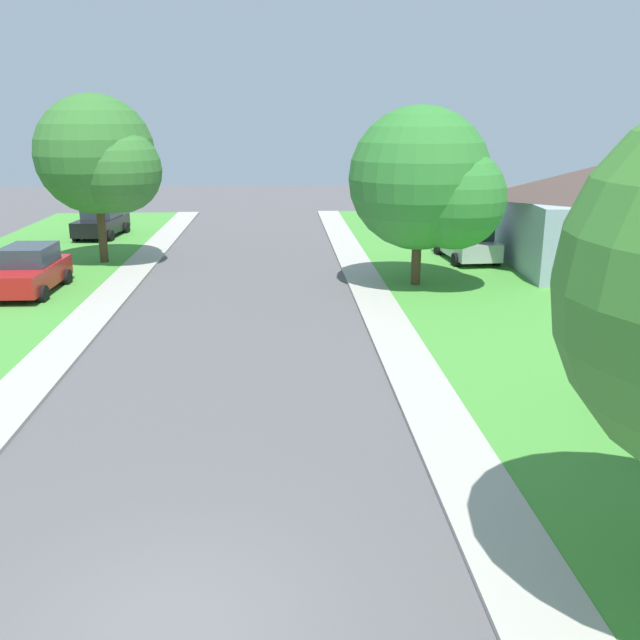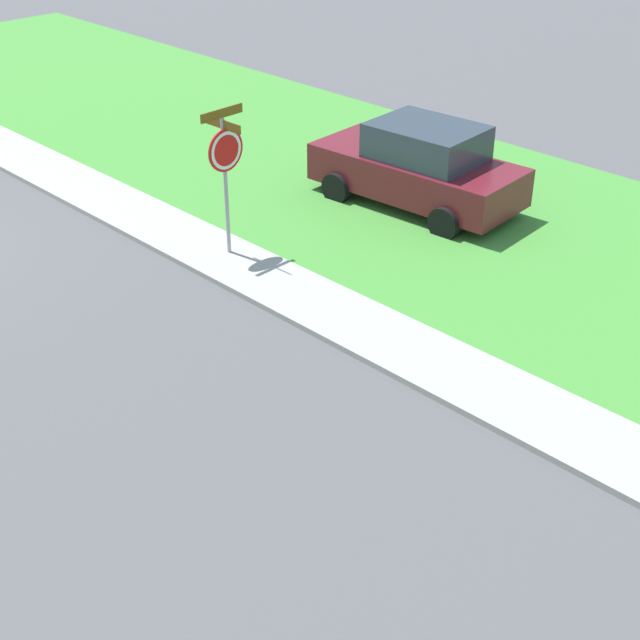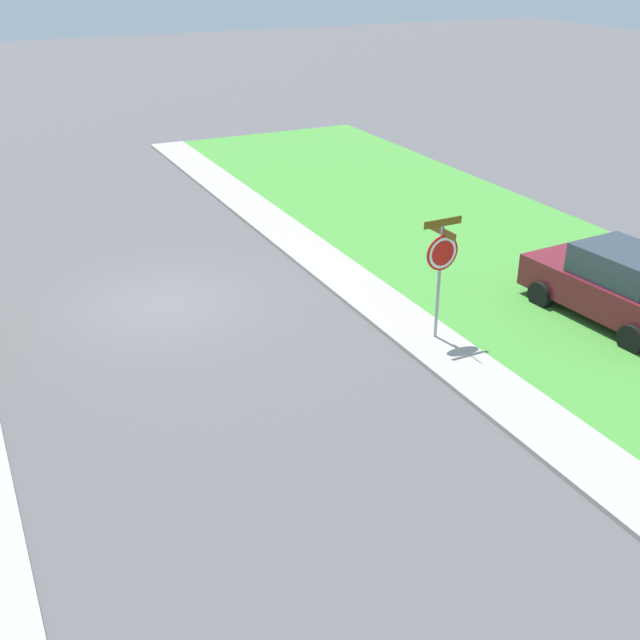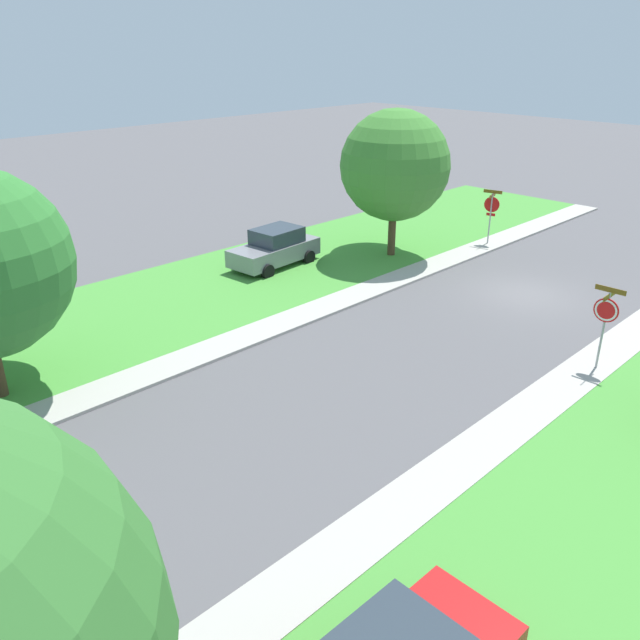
# 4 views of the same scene
# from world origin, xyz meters

# --- Properties ---
(ground_plane) EXTENTS (120.00, 120.00, 0.00)m
(ground_plane) POSITION_xyz_m (0.00, 0.00, 0.00)
(ground_plane) COLOR #565456
(stop_sign_far_corner) EXTENTS (0.92, 0.92, 2.77)m
(stop_sign_far_corner) POSITION_xyz_m (-4.88, 4.42, 1.89)
(stop_sign_far_corner) COLOR #9E9EA3
(stop_sign_far_corner) RESTS_ON ground
(car_maroon_behind_trees) EXTENTS (2.28, 4.42, 1.76)m
(car_maroon_behind_trees) POSITION_xyz_m (-9.07, 5.33, 0.87)
(car_maroon_behind_trees) COLOR maroon
(car_maroon_behind_trees) RESTS_ON ground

